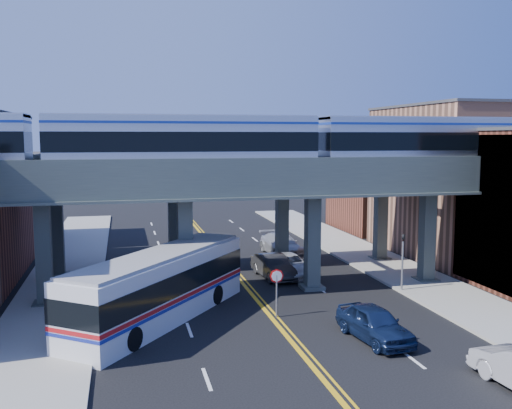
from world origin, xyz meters
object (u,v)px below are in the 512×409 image
transit_train (184,142)px  car_lane_d (281,245)px  transit_bus (160,287)px  car_lane_b (273,266)px  stop_sign (277,285)px  traffic_signal (403,256)px  car_lane_a (374,323)px  car_lane_c (288,265)px

transit_train → car_lane_d: bearing=50.0°
transit_train → car_lane_d: (8.98, 10.69, -8.46)m
transit_bus → car_lane_d: 18.25m
car_lane_b → transit_bus: bearing=-143.7°
stop_sign → transit_train: bearing=130.6°
traffic_signal → car_lane_a: size_ratio=0.85×
transit_train → traffic_signal: size_ratio=11.75×
stop_sign → transit_bus: 6.16m
traffic_signal → car_lane_a: (-5.30, -7.42, -1.48)m
stop_sign → car_lane_c: bearing=69.6°
stop_sign → car_lane_b: (2.05, 8.33, -0.96)m
transit_train → traffic_signal: (13.18, -2.00, -7.01)m
transit_train → car_lane_a: (7.88, -9.42, -8.49)m
car_lane_b → car_lane_d: car_lane_d is taller
transit_bus → car_lane_b: transit_bus is taller
car_lane_b → traffic_signal: bearing=-43.7°
car_lane_c → car_lane_d: size_ratio=0.93×
car_lane_b → car_lane_d: 7.82m
car_lane_c → transit_bus: bearing=-145.5°
transit_bus → car_lane_d: (10.78, 14.70, -0.91)m
transit_bus → car_lane_c: size_ratio=2.27×
car_lane_d → transit_bus: bearing=-130.0°
traffic_signal → car_lane_d: (-4.20, 12.69, -1.45)m
car_lane_a → transit_bus: bearing=143.1°
stop_sign → car_lane_d: bearing=73.3°
traffic_signal → car_lane_b: size_ratio=0.85×
transit_bus → car_lane_c: bearing=-13.1°
stop_sign → car_lane_a: bearing=-50.9°
car_lane_a → car_lane_d: (1.10, 20.11, 0.03)m
traffic_signal → car_lane_a: bearing=-125.5°
traffic_signal → car_lane_c: (-5.69, 5.66, -1.54)m
transit_train → car_lane_c: 11.94m
stop_sign → transit_bus: bearing=170.7°
transit_train → traffic_signal: 15.06m
car_lane_a → car_lane_c: size_ratio=0.88×
stop_sign → traffic_signal: size_ratio=0.64×
car_lane_a → car_lane_c: bearing=84.0°
transit_train → car_lane_b: (6.34, 3.33, -8.51)m
car_lane_c → stop_sign: bearing=-115.4°
car_lane_b → car_lane_d: bearing=64.4°
car_lane_a → car_lane_d: car_lane_d is taller
transit_train → car_lane_c: (7.50, 3.66, -8.55)m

